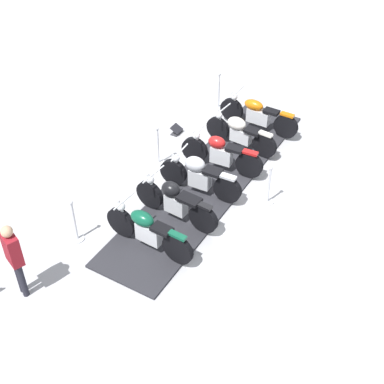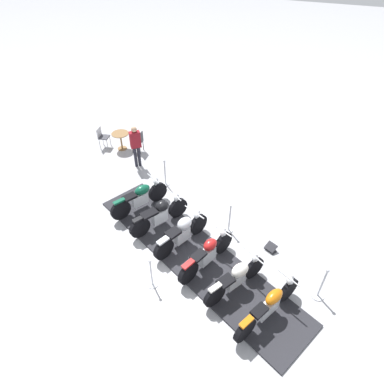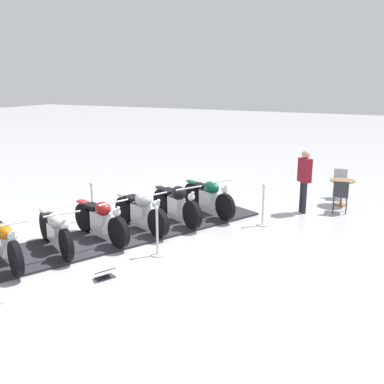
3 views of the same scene
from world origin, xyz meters
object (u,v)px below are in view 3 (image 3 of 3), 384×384
object	(u,v)px
info_placard	(105,275)
cafe_chair_near_table	(341,194)
motorcycle_black	(177,203)
cafe_table	(342,187)
cafe_chair_across_table	(340,181)
motorcycle_forest	(209,196)
bystander_person	(304,176)
stanchion_right_mid	(157,238)
motorcycle_copper	(3,241)
motorcycle_chrome	(141,210)
stanchion_right_rear	(263,211)
stanchion_left_mid	(92,208)
motorcycle_maroon	(101,220)
motorcycle_cream	(56,229)

from	to	relation	value
info_placard	cafe_chair_near_table	xyz separation A→B (m)	(6.27, -3.27, 0.46)
motorcycle_black	cafe_table	size ratio (longest dim) A/B	2.56
info_placard	cafe_chair_across_table	xyz separation A→B (m)	(7.89, -3.02, 0.47)
motorcycle_forest	bystander_person	xyz separation A→B (m)	(1.39, -2.22, 0.50)
stanchion_right_mid	cafe_chair_near_table	xyz separation A→B (m)	(4.87, -2.96, 0.14)
cafe_table	cafe_chair_across_table	xyz separation A→B (m)	(0.80, 0.17, -0.02)
info_placard	cafe_table	size ratio (longest dim) A/B	0.54
motorcycle_copper	motorcycle_chrome	size ratio (longest dim) A/B	1.07
motorcycle_black	stanchion_right_rear	xyz separation A→B (m)	(0.81, -2.03, -0.16)
info_placard	cafe_chair_near_table	size ratio (longest dim) A/B	0.44
cafe_chair_across_table	bystander_person	world-z (taller)	bystander_person
cafe_chair_across_table	stanchion_right_mid	bearing A→B (deg)	-34.53
stanchion_right_mid	bystander_person	xyz separation A→B (m)	(4.42, -2.04, 0.66)
stanchion_right_mid	cafe_chair_near_table	size ratio (longest dim) A/B	1.19
motorcycle_black	cafe_chair_across_table	world-z (taller)	motorcycle_black
cafe_chair_near_table	info_placard	bearing A→B (deg)	146.78
stanchion_right_mid	motorcycle_chrome	bearing A→B (deg)	44.61
stanchion_left_mid	cafe_chair_across_table	xyz separation A→B (m)	(5.18, -5.43, 0.19)
stanchion_left_mid	motorcycle_black	bearing A→B (deg)	-69.38
cafe_table	cafe_chair_across_table	distance (m)	0.82
motorcycle_forest	cafe_chair_across_table	xyz separation A→B (m)	(3.45, -2.89, -0.01)
stanchion_left_mid	bystander_person	world-z (taller)	bystander_person
motorcycle_black	stanchion_right_rear	bearing A→B (deg)	50.94
motorcycle_forest	stanchion_right_mid	size ratio (longest dim) A/B	1.80
motorcycle_copper	info_placard	world-z (taller)	motorcycle_copper
cafe_table	cafe_chair_near_table	xyz separation A→B (m)	(-0.82, -0.08, -0.03)
motorcycle_black	stanchion_right_rear	size ratio (longest dim) A/B	1.78
motorcycle_maroon	info_placard	world-z (taller)	motorcycle_maroon
cafe_chair_across_table	cafe_chair_near_table	bearing A→B (deg)	-3.07
motorcycle_maroon	stanchion_right_mid	xyz separation A→B (m)	(-0.16, -1.57, -0.13)
info_placard	cafe_table	bearing A→B (deg)	-178.65
motorcycle_black	cafe_table	distance (m)	5.04
motorcycle_cream	stanchion_right_rear	bearing A→B (deg)	77.49
motorcycle_cream	info_placard	size ratio (longest dim) A/B	4.58
stanchion_right_rear	cafe_chair_near_table	world-z (taller)	stanchion_right_rear
motorcycle_maroon	motorcycle_black	xyz separation A→B (m)	(1.92, -0.92, 0.03)
motorcycle_forest	cafe_chair_across_table	size ratio (longest dim) A/B	2.16
stanchion_left_mid	info_placard	xyz separation A→B (m)	(-2.71, -2.42, -0.28)
stanchion_right_rear	cafe_chair_near_table	bearing A→B (deg)	-38.62
motorcycle_chrome	cafe_chair_across_table	bearing A→B (deg)	77.35
motorcycle_copper	cafe_chair_across_table	bearing A→B (deg)	84.70
bystander_person	stanchion_left_mid	bearing A→B (deg)	-9.45
motorcycle_chrome	info_placard	distance (m)	2.69
stanchion_left_mid	info_placard	distance (m)	3.64
motorcycle_forest	cafe_chair_across_table	distance (m)	4.50
motorcycle_cream	bystander_person	size ratio (longest dim) A/B	1.05
motorcycle_chrome	stanchion_left_mid	xyz separation A→B (m)	(0.18, 1.62, -0.19)
motorcycle_cream	bystander_person	world-z (taller)	bystander_person
motorcycle_maroon	bystander_person	distance (m)	5.61
stanchion_left_mid	cafe_table	distance (m)	7.11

